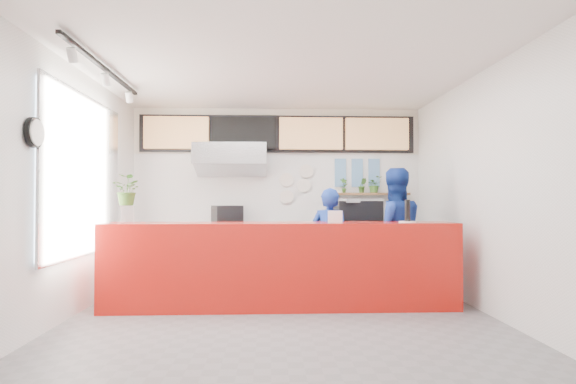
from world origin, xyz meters
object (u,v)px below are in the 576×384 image
(staff_center, at_px, (330,243))
(staff_right, at_px, (394,232))
(panini_oven, at_px, (227,217))
(pepper_mill, at_px, (407,211))
(service_counter, at_px, (281,265))
(espresso_machine, at_px, (358,215))

(staff_center, height_order, staff_right, staff_right)
(panini_oven, relative_size, staff_right, 0.24)
(panini_oven, relative_size, pepper_mill, 1.60)
(service_counter, bearing_deg, pepper_mill, -1.90)
(staff_center, bearing_deg, service_counter, 61.56)
(panini_oven, distance_m, espresso_machine, 2.22)
(panini_oven, bearing_deg, staff_center, -57.50)
(service_counter, height_order, espresso_machine, espresso_machine)
(service_counter, relative_size, espresso_machine, 6.07)
(panini_oven, relative_size, espresso_machine, 0.60)
(panini_oven, relative_size, staff_center, 0.28)
(service_counter, xyz_separation_m, pepper_mill, (1.63, -0.05, 0.70))
(staff_right, distance_m, pepper_mill, 0.74)
(espresso_machine, bearing_deg, staff_center, -119.90)
(service_counter, xyz_separation_m, espresso_machine, (1.35, 1.80, 0.59))
(pepper_mill, bearing_deg, espresso_machine, 98.56)
(service_counter, distance_m, pepper_mill, 1.78)
(staff_right, bearing_deg, staff_center, 0.38)
(panini_oven, height_order, staff_center, staff_center)
(staff_center, xyz_separation_m, staff_right, (0.93, 0.02, 0.14))
(service_counter, bearing_deg, panini_oven, 115.65)
(service_counter, height_order, panini_oven, panini_oven)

